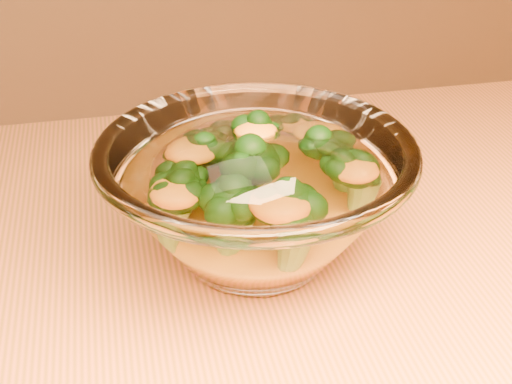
{
  "coord_description": "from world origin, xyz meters",
  "views": [
    {
      "loc": [
        0.01,
        -0.36,
        1.09
      ],
      "look_at": [
        0.11,
        0.1,
        0.81
      ],
      "focal_mm": 50.0,
      "sensor_mm": 36.0,
      "label": 1
    }
  ],
  "objects": [
    {
      "name": "glass_bowl",
      "position": [
        0.11,
        0.1,
        0.81
      ],
      "size": [
        0.24,
        0.24,
        0.11
      ],
      "color": "white",
      "rests_on": "table"
    },
    {
      "name": "cheese_sauce",
      "position": [
        0.11,
        0.1,
        0.78
      ],
      "size": [
        0.12,
        0.12,
        0.03
      ],
      "primitive_type": "ellipsoid",
      "color": "orange",
      "rests_on": "glass_bowl"
    },
    {
      "name": "broccoli_heap",
      "position": [
        0.11,
        0.1,
        0.82
      ],
      "size": [
        0.17,
        0.17,
        0.07
      ],
      "color": "black",
      "rests_on": "cheese_sauce"
    }
  ]
}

